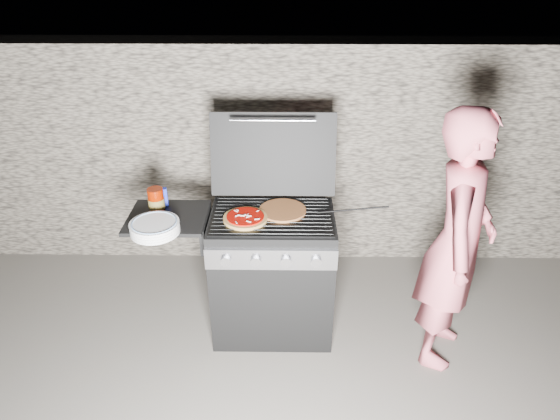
{
  "coord_description": "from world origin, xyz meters",
  "views": [
    {
      "loc": [
        0.09,
        -2.76,
        2.48
      ],
      "look_at": [
        0.05,
        0.0,
        0.95
      ],
      "focal_mm": 32.0,
      "sensor_mm": 36.0,
      "label": 1
    }
  ],
  "objects_px": {
    "sauce_jar": "(156,200)",
    "gas_grill": "(236,273)",
    "pizza_topped": "(245,218)",
    "person": "(457,243)"
  },
  "relations": [
    {
      "from": "gas_grill",
      "to": "sauce_jar",
      "type": "bearing_deg",
      "value": 172.39
    },
    {
      "from": "person",
      "to": "gas_grill",
      "type": "bearing_deg",
      "value": 103.36
    },
    {
      "from": "gas_grill",
      "to": "person",
      "type": "height_order",
      "value": "person"
    },
    {
      "from": "person",
      "to": "sauce_jar",
      "type": "bearing_deg",
      "value": 103.65
    },
    {
      "from": "gas_grill",
      "to": "pizza_topped",
      "type": "relative_size",
      "value": 4.81
    },
    {
      "from": "pizza_topped",
      "to": "person",
      "type": "xyz_separation_m",
      "value": [
        1.29,
        -0.15,
        -0.08
      ]
    },
    {
      "from": "gas_grill",
      "to": "sauce_jar",
      "type": "height_order",
      "value": "sauce_jar"
    },
    {
      "from": "sauce_jar",
      "to": "gas_grill",
      "type": "bearing_deg",
      "value": -7.61
    },
    {
      "from": "sauce_jar",
      "to": "person",
      "type": "xyz_separation_m",
      "value": [
        1.87,
        -0.28,
        -0.13
      ]
    },
    {
      "from": "gas_grill",
      "to": "pizza_topped",
      "type": "bearing_deg",
      "value": -34.48
    }
  ]
}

